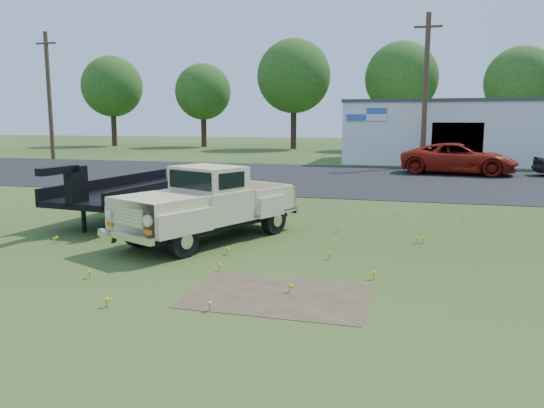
{
  "coord_description": "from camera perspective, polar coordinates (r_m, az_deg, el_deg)",
  "views": [
    {
      "loc": [
        3.64,
        -11.21,
        2.93
      ],
      "look_at": [
        0.32,
        1.0,
        0.88
      ],
      "focal_mm": 35.0,
      "sensor_mm": 36.0,
      "label": 1
    }
  ],
  "objects": [
    {
      "name": "treeline_d",
      "position": [
        51.87,
        13.74,
        12.99
      ],
      "size": [
        6.72,
        6.72,
        10.0
      ],
      "color": "#332017",
      "rests_on": "ground"
    },
    {
      "name": "dirt_patch_a",
      "position": [
        8.97,
        0.58,
        -9.86
      ],
      "size": [
        3.0,
        2.0,
        0.01
      ],
      "primitive_type": "cube",
      "color": "#4A3727",
      "rests_on": "ground"
    },
    {
      "name": "dirt_patch_b",
      "position": [
        16.02,
        -5.66,
        -1.4
      ],
      "size": [
        2.2,
        1.6,
        0.01
      ],
      "primitive_type": "cube",
      "color": "#4A3727",
      "rests_on": "ground"
    },
    {
      "name": "vintage_pickup_truck",
      "position": [
        12.89,
        -6.77,
        0.08
      ],
      "size": [
        3.82,
        5.34,
        1.81
      ],
      "primitive_type": null,
      "rotation": [
        0.0,
        0.0,
        -0.42
      ],
      "color": "beige",
      "rests_on": "ground"
    },
    {
      "name": "ground",
      "position": [
        12.14,
        -2.7,
        -4.79
      ],
      "size": [
        140.0,
        140.0,
        0.0
      ],
      "primitive_type": "plane",
      "color": "#263F14",
      "rests_on": "ground"
    },
    {
      "name": "treeline_c",
      "position": [
        52.18,
        2.37,
        13.56
      ],
      "size": [
        7.04,
        7.04,
        10.47
      ],
      "color": "#332017",
      "rests_on": "ground"
    },
    {
      "name": "utility_pole_west",
      "position": [
        41.99,
        -22.84,
        10.75
      ],
      "size": [
        1.6,
        0.3,
        9.0
      ],
      "color": "#43301F",
      "rests_on": "ground"
    },
    {
      "name": "treeline_a",
      "position": [
        60.29,
        -16.83,
        11.99
      ],
      "size": [
        6.4,
        6.4,
        9.52
      ],
      "color": "#332017",
      "rests_on": "ground"
    },
    {
      "name": "commercial_building",
      "position": [
        38.28,
        18.93,
        7.44
      ],
      "size": [
        14.2,
        8.2,
        4.15
      ],
      "color": "white",
      "rests_on": "ground"
    },
    {
      "name": "utility_pole_mid",
      "position": [
        33.25,
        16.18,
        11.7
      ],
      "size": [
        1.6,
        0.3,
        9.0
      ],
      "color": "#43301F",
      "rests_on": "ground"
    },
    {
      "name": "flatbed_trailer",
      "position": [
        16.43,
        -14.0,
        1.79
      ],
      "size": [
        2.9,
        6.77,
        1.79
      ],
      "primitive_type": null,
      "rotation": [
        0.0,
        0.0,
        -0.11
      ],
      "color": "black",
      "rests_on": "ground"
    },
    {
      "name": "treeline_e",
      "position": [
        50.99,
        25.2,
        11.75
      ],
      "size": [
        6.08,
        6.08,
        9.04
      ],
      "color": "#332017",
      "rests_on": "ground"
    },
    {
      "name": "treeline_b",
      "position": [
        56.58,
        -7.43,
        11.87
      ],
      "size": [
        5.76,
        5.76,
        8.57
      ],
      "color": "#332017",
      "rests_on": "ground"
    },
    {
      "name": "red_pickup",
      "position": [
        29.88,
        19.41,
        4.6
      ],
      "size": [
        6.17,
        3.42,
        1.63
      ],
      "primitive_type": "imported",
      "rotation": [
        0.0,
        0.0,
        1.45
      ],
      "color": "maroon",
      "rests_on": "ground"
    },
    {
      "name": "asphalt_lot",
      "position": [
        26.62,
        7.29,
        2.78
      ],
      "size": [
        90.0,
        14.0,
        0.02
      ],
      "primitive_type": "cube",
      "color": "black",
      "rests_on": "ground"
    }
  ]
}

